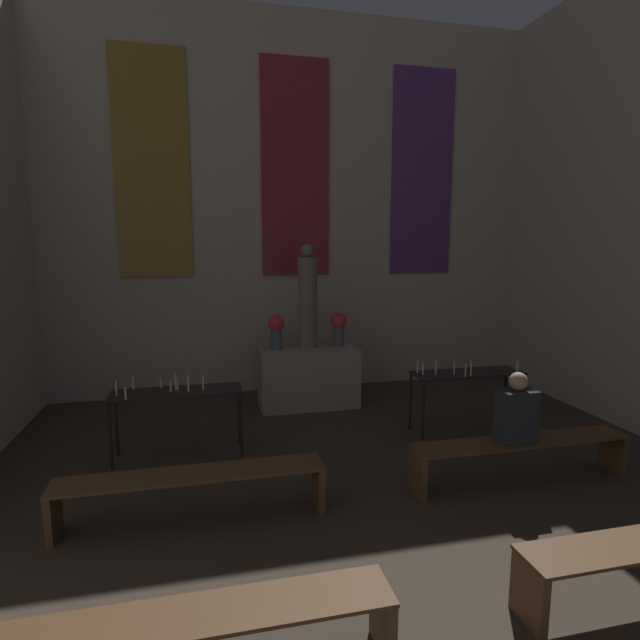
# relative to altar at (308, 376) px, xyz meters

# --- Properties ---
(wall_back) EXTENTS (7.96, 0.16, 5.97)m
(wall_back) POSITION_rel_altar_xyz_m (0.00, 1.00, 2.57)
(wall_back) COLOR #B2AD9E
(wall_back) RESTS_ON ground_plane
(altar) EXTENTS (1.45, 0.70, 0.89)m
(altar) POSITION_rel_altar_xyz_m (0.00, 0.00, 0.00)
(altar) COLOR gray
(altar) RESTS_ON ground_plane
(statue) EXTENTS (0.28, 0.28, 1.52)m
(statue) POSITION_rel_altar_xyz_m (0.00, 0.00, 1.16)
(statue) COLOR slate
(statue) RESTS_ON altar
(flower_vase_left) EXTENTS (0.24, 0.24, 0.50)m
(flower_vase_left) POSITION_rel_altar_xyz_m (-0.47, 0.00, 0.74)
(flower_vase_left) COLOR #4C5666
(flower_vase_left) RESTS_ON altar
(flower_vase_right) EXTENTS (0.24, 0.24, 0.50)m
(flower_vase_right) POSITION_rel_altar_xyz_m (0.47, 0.00, 0.74)
(flower_vase_right) COLOR #4C5666
(flower_vase_right) RESTS_ON altar
(candle_rack_left) EXTENTS (1.45, 0.45, 0.98)m
(candle_rack_left) POSITION_rel_altar_xyz_m (-1.81, -1.45, 0.24)
(candle_rack_left) COLOR black
(candle_rack_left) RESTS_ON ground_plane
(candle_rack_right) EXTENTS (1.45, 0.45, 0.98)m
(candle_rack_right) POSITION_rel_altar_xyz_m (1.80, -1.45, 0.24)
(candle_rack_right) COLOR black
(candle_rack_right) RESTS_ON ground_plane
(pew_third_left) EXTENTS (2.31, 0.36, 0.45)m
(pew_third_left) POSITION_rel_altar_xyz_m (-1.62, -4.59, -0.11)
(pew_third_left) COLOR brown
(pew_third_left) RESTS_ON ground_plane
(pew_back_left) EXTENTS (2.31, 0.36, 0.45)m
(pew_back_left) POSITION_rel_altar_xyz_m (-1.62, -2.87, -0.11)
(pew_back_left) COLOR brown
(pew_back_left) RESTS_ON ground_plane
(pew_back_right) EXTENTS (2.31, 0.36, 0.45)m
(pew_back_right) POSITION_rel_altar_xyz_m (1.62, -2.87, -0.11)
(pew_back_right) COLOR brown
(pew_back_right) RESTS_ON ground_plane
(person_seated) EXTENTS (0.36, 0.24, 0.71)m
(person_seated) POSITION_rel_altar_xyz_m (1.54, -2.87, 0.31)
(person_seated) COLOR #282D38
(person_seated) RESTS_ON pew_back_right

